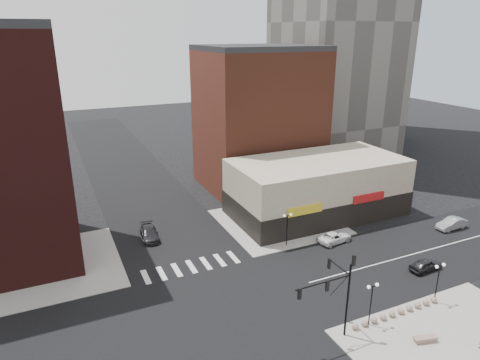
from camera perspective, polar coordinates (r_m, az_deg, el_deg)
ground at (r=42.38m, az=-2.69°, el=-16.60°), size 240.00×240.00×0.00m
road_ew at (r=42.38m, az=-2.69°, el=-16.59°), size 200.00×14.00×0.02m
road_ns at (r=42.38m, az=-2.69°, el=-16.58°), size 14.00×200.00×0.02m
sidewalk_nw at (r=52.69m, az=-24.08°, el=-10.61°), size 15.00×15.00×0.12m
sidewalk_ne at (r=59.22m, az=5.08°, el=-5.55°), size 15.00×15.00×0.12m
sidewalk_se at (r=41.86m, az=27.94°, el=-19.59°), size 18.00×14.00×0.12m
building_ne_midrise at (r=70.50m, az=2.51°, el=7.92°), size 18.00×15.00×22.00m
building_ne_row at (r=61.63m, az=10.21°, el=-1.51°), size 24.20×12.20×8.00m
traffic_signal at (r=37.01m, az=12.76°, el=-13.70°), size 5.59×3.09×7.77m
street_lamp_se_a at (r=39.93m, az=17.19°, el=-14.33°), size 1.22×0.32×4.16m
street_lamp_se_b at (r=45.12m, az=25.00°, el=-11.22°), size 1.22×0.32×4.16m
street_lamp_ne at (r=51.64m, az=6.33°, el=-5.51°), size 1.22×0.32×4.16m
bollard_row at (r=43.46m, az=20.13°, el=-16.24°), size 10.04×0.59×0.59m
white_suv at (r=54.78m, az=12.48°, el=-7.44°), size 4.82×2.71×1.27m
dark_sedan_east at (r=51.75m, az=23.51°, el=-10.32°), size 3.98×1.74×1.33m
silver_sedan at (r=63.34m, az=26.39°, el=-5.23°), size 4.49×1.67×1.47m
dark_sedan_north at (r=55.46m, az=-11.99°, el=-6.96°), size 2.37×5.06×1.43m
stone_bench at (r=41.29m, az=23.45°, el=-18.87°), size 2.11×1.10×0.47m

